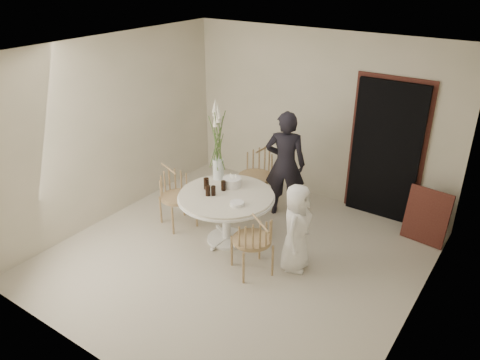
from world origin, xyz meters
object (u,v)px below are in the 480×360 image
Objects in this scene: girl at (285,164)px; birthday_cake at (232,182)px; flower_vase at (218,142)px; chair_left at (173,189)px; boy at (296,228)px; chair_right at (256,238)px; chair_far at (260,168)px; table at (226,202)px.

birthday_cake is at bearing 45.91° from girl.
flower_vase is at bearing 162.87° from birthday_cake.
flower_vase is (0.56, 0.37, 0.74)m from chair_left.
boy reaches higher than chair_left.
chair_right is 3.29× the size of birthday_cake.
chair_far is 3.59× the size of birthday_cake.
chair_left is 2.05m from boy.
table is 0.85m from flower_vase.
chair_right is 0.52× the size of girl.
birthday_cake is 0.59m from flower_vase.
flower_vase reaches higher than girl.
chair_right is at bearing 133.22° from boy.
chair_far is 0.56× the size of girl.
flower_vase is (-0.31, 0.10, 0.50)m from birthday_cake.
birthday_cake is at bearing 108.15° from table.
girl is at bearing 24.25° from boy.
chair_far is 1.10× the size of chair_left.
flower_vase is at bearing -98.65° from chair_far.
boy is (2.05, -0.00, 0.04)m from chair_left.
flower_vase is at bearing -36.20° from chair_left.
chair_far reaches higher than chair_left.
girl is at bearing -128.96° from chair_right.
flower_vase is (-0.17, -0.88, 0.68)m from chair_far.
boy is (1.10, -0.02, -0.03)m from table.
chair_left is at bearing -118.32° from chair_far.
boy is 1.69m from flower_vase.
girl is at bearing 68.38° from birthday_cake.
flower_vase is at bearing -91.33° from chair_right.
table is 1.42× the size of chair_far.
girl is 6.37× the size of birthday_cake.
chair_far is at bearing -9.59° from chair_left.
chair_far reaches higher than table.
table is 5.10× the size of birthday_cake.
table is 0.80× the size of girl.
table is at bearing -87.50° from chair_right.
table is 1.55× the size of chair_right.
chair_far is 1.13m from flower_vase.
table is at bearing -77.53° from chair_far.
boy is (0.83, -1.16, -0.24)m from girl.
birthday_cake is at bearing 65.71° from boy.
chair_right is 1.79m from chair_left.
boy is at bearing 177.82° from chair_right.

